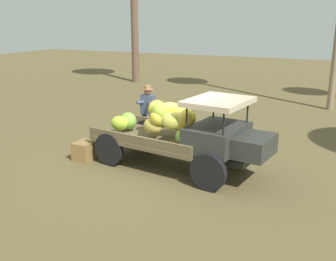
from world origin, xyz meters
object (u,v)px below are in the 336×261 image
at_px(loose_banana_bunch, 206,137).
at_px(truck, 185,132).
at_px(farmer, 148,110).
at_px(wooden_crate, 85,150).

bearing_deg(loose_banana_bunch, truck, -83.84).
bearing_deg(loose_banana_bunch, farmer, -157.18).
bearing_deg(wooden_crate, loose_banana_bunch, 48.30).
xyz_separation_m(truck, farmer, (-1.85, 1.59, 0.02)).
bearing_deg(loose_banana_bunch, wooden_crate, -131.70).
distance_m(truck, farmer, 2.44).
height_order(wooden_crate, loose_banana_bunch, wooden_crate).
bearing_deg(truck, farmer, 147.36).
relative_size(farmer, wooden_crate, 2.96).
relative_size(wooden_crate, loose_banana_bunch, 1.00).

